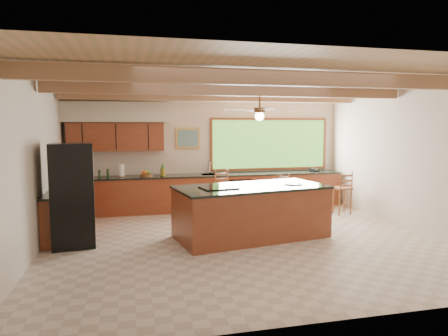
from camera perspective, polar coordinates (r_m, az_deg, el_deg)
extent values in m
plane|color=beige|center=(7.71, 2.53, -10.33)|extent=(7.20, 7.20, 0.00)
cube|color=beige|center=(10.58, -2.22, 2.43)|extent=(7.20, 0.04, 3.00)
cube|color=beige|center=(4.41, 14.16, -2.99)|extent=(7.20, 0.04, 3.00)
cube|color=beige|center=(7.32, -25.67, 0.16)|extent=(0.04, 6.50, 3.00)
cube|color=beige|center=(9.09, 25.00, 1.24)|extent=(0.04, 6.50, 3.00)
cube|color=#A57452|center=(7.44, 2.64, 12.43)|extent=(7.20, 6.50, 0.04)
cube|color=#916348|center=(5.91, 6.98, 12.66)|extent=(7.10, 0.15, 0.22)
cube|color=#916348|center=(7.90, 1.63, 11.04)|extent=(7.10, 0.15, 0.22)
cube|color=#916348|center=(9.65, -1.16, 10.16)|extent=(7.10, 0.15, 0.22)
cube|color=brown|center=(10.18, -15.15, 4.33)|extent=(2.30, 0.35, 0.70)
cube|color=beige|center=(10.11, -15.26, 7.72)|extent=(2.60, 0.50, 0.48)
cylinder|color=#FFEABF|center=(10.16, -19.19, 6.29)|extent=(0.10, 0.10, 0.01)
cylinder|color=#FFEABF|center=(10.11, -11.23, 6.51)|extent=(0.10, 0.10, 0.01)
cube|color=#67A139|center=(10.99, 6.56, 3.42)|extent=(3.20, 0.04, 1.30)
cube|color=gold|center=(10.44, -5.17, 4.28)|extent=(0.64, 0.03, 0.54)
cube|color=#3A6953|center=(10.42, -5.15, 4.28)|extent=(0.54, 0.01, 0.44)
cube|color=brown|center=(10.37, -1.83, -3.54)|extent=(7.00, 0.65, 0.88)
cube|color=black|center=(10.30, -1.84, -1.02)|extent=(7.04, 0.69, 0.04)
cube|color=brown|center=(8.73, -21.25, -5.81)|extent=(0.65, 2.35, 0.88)
cube|color=black|center=(8.65, -21.37, -2.83)|extent=(0.69, 2.39, 0.04)
cube|color=black|center=(10.22, 2.39, -3.81)|extent=(0.60, 0.02, 0.78)
cube|color=silver|center=(10.30, -1.84, -0.99)|extent=(0.50, 0.38, 0.03)
cylinder|color=silver|center=(10.48, -2.06, 0.03)|extent=(0.03, 0.03, 0.30)
cylinder|color=silver|center=(10.37, -1.96, 0.69)|extent=(0.03, 0.20, 0.03)
cylinder|color=white|center=(10.10, -14.44, -0.34)|extent=(0.13, 0.13, 0.31)
cylinder|color=#20421A|center=(10.15, -17.39, -0.77)|extent=(0.05, 0.05, 0.18)
cylinder|color=#20421A|center=(10.12, -16.27, -0.70)|extent=(0.06, 0.06, 0.20)
cube|color=black|center=(11.15, 12.79, -0.26)|extent=(0.26, 0.23, 0.10)
cube|color=brown|center=(7.86, 3.90, -6.38)|extent=(3.04, 1.79, 0.97)
cube|color=black|center=(7.76, 3.92, -2.74)|extent=(3.09, 1.84, 0.04)
cube|color=black|center=(7.47, -0.79, -2.82)|extent=(0.71, 0.61, 0.02)
cylinder|color=white|center=(8.08, 9.89, -2.24)|extent=(0.35, 0.35, 0.02)
cube|color=black|center=(7.69, -20.82, -3.63)|extent=(0.80, 0.78, 1.87)
cube|color=silver|center=(7.65, -18.12, -3.58)|extent=(0.03, 0.05, 1.72)
cube|color=brown|center=(9.91, -0.74, -2.66)|extent=(0.45, 0.45, 0.04)
cylinder|color=brown|center=(9.79, -1.44, -4.82)|extent=(0.04, 0.04, 0.65)
cylinder|color=brown|center=(9.85, 0.35, -4.74)|extent=(0.04, 0.04, 0.65)
cylinder|color=brown|center=(10.09, -1.81, -4.49)|extent=(0.04, 0.04, 0.65)
cylinder|color=brown|center=(10.15, -0.07, -4.42)|extent=(0.04, 0.04, 0.65)
cube|color=brown|center=(9.77, 8.10, -3.20)|extent=(0.36, 0.36, 0.04)
cylinder|color=brown|center=(9.64, 7.59, -5.21)|extent=(0.03, 0.03, 0.59)
cylinder|color=brown|center=(9.75, 9.17, -5.11)|extent=(0.03, 0.03, 0.59)
cylinder|color=brown|center=(9.91, 7.00, -4.90)|extent=(0.03, 0.03, 0.59)
cylinder|color=brown|center=(10.01, 8.54, -4.81)|extent=(0.03, 0.03, 0.59)
cube|color=brown|center=(10.23, 16.56, -2.75)|extent=(0.39, 0.39, 0.04)
cylinder|color=brown|center=(10.08, 16.17, -4.80)|extent=(0.04, 0.04, 0.63)
cylinder|color=brown|center=(10.23, 17.66, -4.68)|extent=(0.04, 0.04, 0.63)
cylinder|color=brown|center=(10.34, 15.35, -4.50)|extent=(0.04, 0.04, 0.63)
cylinder|color=brown|center=(10.49, 16.81, -4.39)|extent=(0.04, 0.04, 0.63)
cube|color=brown|center=(10.40, 8.21, -2.80)|extent=(0.42, 0.42, 0.04)
cylinder|color=brown|center=(10.28, 7.75, -4.59)|extent=(0.03, 0.03, 0.56)
cylinder|color=brown|center=(10.38, 9.16, -4.50)|extent=(0.03, 0.03, 0.56)
cylinder|color=brown|center=(10.53, 7.22, -4.32)|extent=(0.03, 0.03, 0.56)
cylinder|color=brown|center=(10.63, 8.60, -4.25)|extent=(0.03, 0.03, 0.56)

